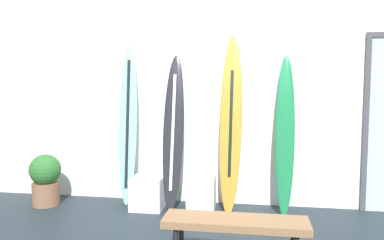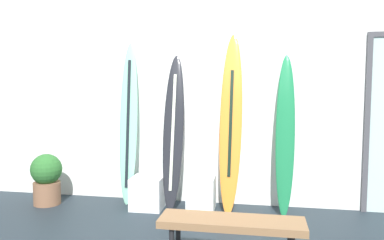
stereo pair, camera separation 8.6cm
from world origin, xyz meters
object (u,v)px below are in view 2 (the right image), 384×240
Objects in this scene: display_block_center at (148,193)px; bench at (232,226)px; surfboard_charcoal at (173,132)px; potted_plant at (47,178)px; display_block_left at (201,193)px; surfboard_emerald at (285,136)px; surfboard_seafoam at (129,125)px; surfboard_sunset at (231,124)px.

bench is (1.16, -1.52, 0.21)m from display_block_center.
potted_plant is at bearing -174.00° from surfboard_charcoal.
surfboard_charcoal is 0.83m from display_block_left.
surfboard_emerald is at bearing 4.38° from display_block_center.
surfboard_emerald is 4.64× the size of display_block_left.
surfboard_charcoal is 1.75m from potted_plant.
surfboard_charcoal is 4.67× the size of display_block_left.
surfboard_seafoam is 2.33m from bench.
display_block_left is 0.35× the size of bench.
surfboard_seafoam reaches higher than display_block_center.
surfboard_sunset reaches higher than display_block_left.
display_block_center is 1.33m from potted_plant.
surfboard_seafoam reaches higher than surfboard_emerald.
potted_plant is (-2.98, -0.20, -0.58)m from surfboard_emerald.
display_block_left is (0.96, -0.12, -0.81)m from surfboard_seafoam.
potted_plant is at bearing -176.96° from display_block_center.
surfboard_emerald is at bearing 1.10° from surfboard_charcoal.
surfboard_seafoam is 1.25m from potted_plant.
surfboard_sunset is 0.93m from display_block_left.
potted_plant is (-1.63, -0.17, -0.61)m from surfboard_charcoal.
surfboard_seafoam is 3.18× the size of potted_plant.
display_block_center is 1.92m from bench.
surfboard_charcoal is at bearing -178.90° from surfboard_emerald.
surfboard_charcoal reaches higher than display_block_center.
surfboard_sunset is at bearing 3.95° from potted_plant.
bench is at bearing -30.30° from potted_plant.
surfboard_seafoam is at bearing 148.19° from display_block_center.
potted_plant is at bearing 149.70° from bench.
surfboard_emerald is 3.04m from potted_plant.
display_block_left is (-0.35, -0.02, -0.86)m from surfboard_sunset.
potted_plant is (-1.32, -0.07, 0.15)m from display_block_center.
display_block_center is at bearing -175.62° from surfboard_emerald.
surfboard_sunset is at bearing -4.26° from surfboard_seafoam.
display_block_center is 0.34× the size of bench.
display_block_left is 0.66m from display_block_center.
surfboard_emerald reaches higher than display_block_center.
surfboard_sunset reaches higher than potted_plant.
surfboard_seafoam is at bearing 172.97° from display_block_left.
display_block_left is at bearing 6.09° from display_block_center.
surfboard_seafoam is 1.09× the size of surfboard_charcoal.
surfboard_sunset is at bearing -0.79° from surfboard_charcoal.
surfboard_charcoal is at bearing 6.00° from potted_plant.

